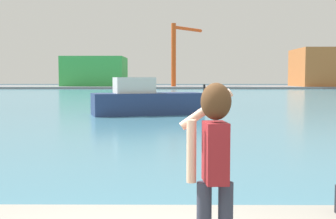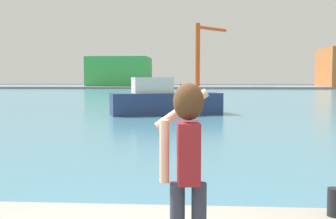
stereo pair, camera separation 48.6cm
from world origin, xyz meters
name	(u,v)px [view 1 (the left image)]	position (x,y,z in m)	size (l,w,h in m)	color
ground_plane	(168,96)	(0.00, 50.00, 0.00)	(220.00, 220.00, 0.00)	#334751
harbor_water	(168,95)	(0.00, 52.00, 0.01)	(140.00, 100.00, 0.02)	teal
far_shore_dock	(169,87)	(0.00, 92.00, 0.24)	(140.00, 20.00, 0.47)	gray
person_photographer	(214,156)	(0.82, -0.02, 1.52)	(0.53, 0.55, 1.74)	#2D3342
boat_moored	(145,101)	(-1.16, 22.21, 0.86)	(7.03, 4.13, 2.26)	navy
warehouse_left	(95,72)	(-16.69, 92.79, 3.70)	(13.43, 11.83, 6.45)	green
warehouse_right	(323,68)	(33.34, 89.49, 4.50)	(11.78, 12.76, 8.06)	#B26633
port_crane	(177,48)	(1.73, 88.46, 8.64)	(6.97, 7.94, 13.30)	#D84C19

